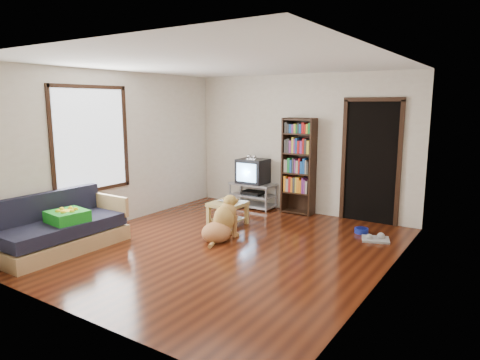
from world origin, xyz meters
The scene contains 18 objects.
ground centered at (0.00, 0.00, 0.00)m, with size 5.00×5.00×0.00m, color #511F0D.
ceiling centered at (0.00, 0.00, 2.60)m, with size 5.00×5.00×0.00m, color white.
wall_back centered at (0.00, 2.50, 1.30)m, with size 4.50×4.50×0.00m, color silver.
wall_front centered at (0.00, -2.50, 1.30)m, with size 4.50×4.50×0.00m, color silver.
wall_left centered at (-2.25, 0.00, 1.30)m, with size 5.00×5.00×0.00m, color silver.
wall_right centered at (2.25, 0.00, 1.30)m, with size 5.00×5.00×0.00m, color silver.
green_cushion centered at (-1.75, -1.35, 0.50)m, with size 0.48×0.48×0.16m, color green.
laptop centered at (-0.60, 0.91, 0.41)m, with size 0.35×0.23×0.03m, color silver.
dog_bowl centered at (1.47, 1.75, 0.04)m, with size 0.22×0.22×0.08m, color #162598.
grey_rag centered at (1.77, 1.50, 0.01)m, with size 0.40×0.32×0.03m, color #9B9B9B.
window centered at (-2.23, -0.50, 1.50)m, with size 0.03×1.46×1.70m.
doorway centered at (1.35, 2.48, 1.12)m, with size 1.03×0.05×2.19m.
tv_stand centered at (-0.90, 2.25, 0.27)m, with size 0.90×0.45×0.50m.
crt_tv centered at (-0.90, 2.27, 0.74)m, with size 0.55×0.52×0.58m.
bookshelf centered at (0.05, 2.34, 1.00)m, with size 0.60×0.30×1.80m.
sofa centered at (-1.87, -1.38, 0.26)m, with size 0.80×1.80×0.80m.
coffee_table centered at (-0.60, 0.94, 0.28)m, with size 0.55×0.55×0.40m.
dog centered at (-0.23, 0.25, 0.25)m, with size 0.50×0.86×0.70m.
Camera 1 is at (3.48, -4.88, 2.07)m, focal length 32.00 mm.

